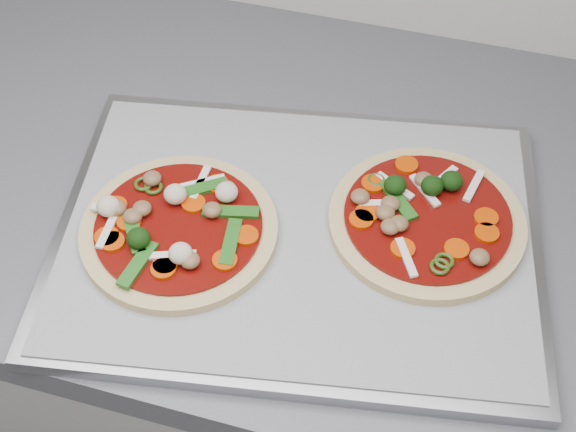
# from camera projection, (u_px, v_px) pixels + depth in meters

# --- Properties ---
(baking_tray) EXTENTS (0.55, 0.44, 0.02)m
(baking_tray) POSITION_uv_depth(u_px,v_px,m) (298.00, 236.00, 0.83)
(baking_tray) COLOR gray
(baking_tray) RESTS_ON countertop
(parchment) EXTENTS (0.53, 0.42, 0.00)m
(parchment) POSITION_uv_depth(u_px,v_px,m) (298.00, 231.00, 0.83)
(parchment) COLOR #9C9BA0
(parchment) RESTS_ON baking_tray
(pizza_left) EXTENTS (0.28, 0.28, 0.03)m
(pizza_left) POSITION_uv_depth(u_px,v_px,m) (177.00, 227.00, 0.82)
(pizza_left) COLOR #D2BE7E
(pizza_left) RESTS_ON parchment
(pizza_right) EXTENTS (0.28, 0.28, 0.03)m
(pizza_right) POSITION_uv_depth(u_px,v_px,m) (425.00, 218.00, 0.82)
(pizza_right) COLOR #D2BE7E
(pizza_right) RESTS_ON parchment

